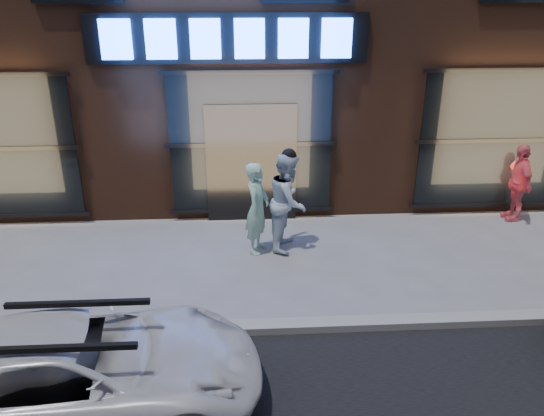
{
  "coord_description": "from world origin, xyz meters",
  "views": [
    {
      "loc": [
        -0.19,
        -6.21,
        4.47
      ],
      "look_at": [
        0.28,
        1.6,
        1.2
      ],
      "focal_mm": 35.0,
      "sensor_mm": 36.0,
      "label": 1
    }
  ],
  "objects_px": {
    "man_cap": "(288,201)",
    "white_suv": "(76,372)",
    "passerby": "(518,182)",
    "man_bowtie": "(257,208)"
  },
  "relations": [
    {
      "from": "man_bowtie",
      "to": "white_suv",
      "type": "bearing_deg",
      "value": 170.31
    },
    {
      "from": "man_cap",
      "to": "passerby",
      "type": "height_order",
      "value": "man_cap"
    },
    {
      "from": "man_cap",
      "to": "man_bowtie",
      "type": "bearing_deg",
      "value": 118.85
    },
    {
      "from": "white_suv",
      "to": "passerby",
      "type": "bearing_deg",
      "value": -62.64
    },
    {
      "from": "man_cap",
      "to": "white_suv",
      "type": "bearing_deg",
      "value": 161.13
    },
    {
      "from": "man_bowtie",
      "to": "white_suv",
      "type": "height_order",
      "value": "man_bowtie"
    },
    {
      "from": "man_cap",
      "to": "passerby",
      "type": "distance_m",
      "value": 4.87
    },
    {
      "from": "man_cap",
      "to": "white_suv",
      "type": "height_order",
      "value": "man_cap"
    },
    {
      "from": "passerby",
      "to": "white_suv",
      "type": "bearing_deg",
      "value": -55.52
    },
    {
      "from": "passerby",
      "to": "white_suv",
      "type": "distance_m",
      "value": 9.0
    }
  ]
}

